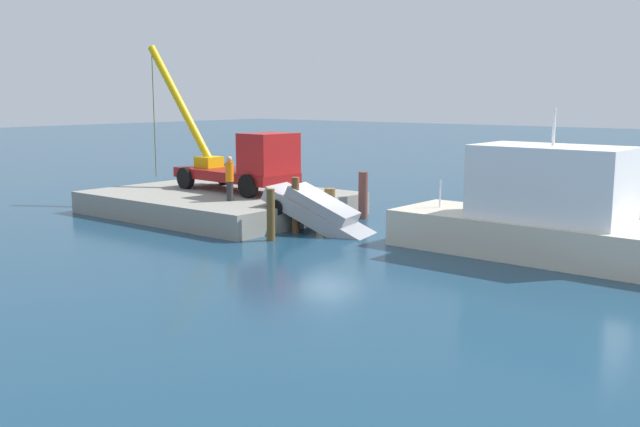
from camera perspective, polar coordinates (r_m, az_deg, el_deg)
name	(u,v)px	position (r m, az deg, el deg)	size (l,w,h in m)	color
ground	(327,229)	(29.01, 0.55, -1.21)	(200.00, 200.00, 0.00)	navy
dock	(220,203)	(33.10, -7.84, 0.85)	(10.65, 8.25, 0.97)	gray
crane_truck	(245,162)	(32.71, -5.91, 4.05)	(9.05, 2.97, 6.72)	maroon
dock_worker	(230,178)	(30.07, -7.08, 2.77)	(0.34, 0.34, 1.84)	#292929
salvaged_car	(323,215)	(28.17, 0.24, -0.13)	(4.85, 2.79, 2.65)	#99999E
moored_yacht	(618,245)	(24.23, 22.33, -2.28)	(13.77, 3.55, 6.30)	beige
piling_near	(271,215)	(26.59, -3.88, -0.10)	(0.30, 0.30, 1.91)	brown
piling_mid	(296,205)	(28.03, -1.92, 0.66)	(0.30, 0.30, 2.16)	brown
piling_far	(330,207)	(29.65, 0.77, 0.52)	(0.44, 0.44, 1.53)	brown
piling_end	(363,195)	(31.31, 3.39, 1.43)	(0.40, 0.40, 2.03)	brown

